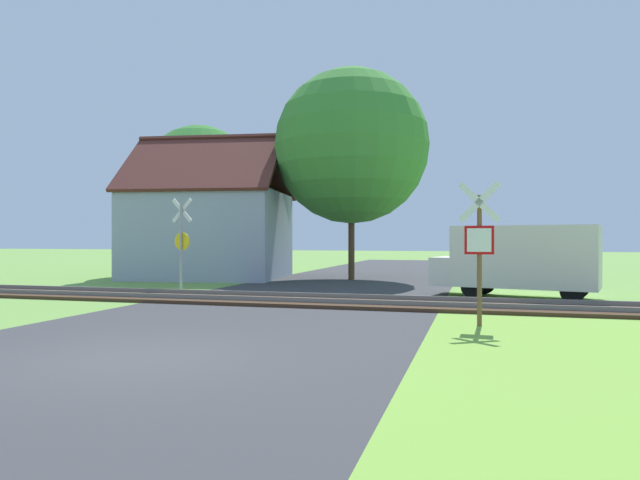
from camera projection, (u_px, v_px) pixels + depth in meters
name	position (u px, v px, depth m)	size (l,w,h in m)	color
ground_plane	(129.00, 359.00, 8.65)	(160.00, 160.00, 0.00)	#6B9942
road_asphalt	(193.00, 337.00, 10.58)	(8.33, 80.00, 0.01)	#38383A
rail_track	(294.00, 300.00, 16.41)	(60.00, 2.60, 0.22)	#422D1E
stop_sign_near	(479.00, 244.00, 11.93)	(0.88, 0.17, 3.04)	brown
crossing_sign_far	(181.00, 238.00, 20.15)	(0.87, 0.19, 3.28)	#9E9EA5
house	(211.00, 231.00, 27.03)	(7.89, 7.57, 6.76)	#99A3B7
tree_left	(200.00, 183.00, 29.45)	(5.91, 5.91, 7.69)	#513823
tree_center	(351.00, 146.00, 25.77)	(6.99, 6.99, 9.52)	#513823
mail_truck	(519.00, 258.00, 17.71)	(5.20, 2.98, 2.24)	silver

